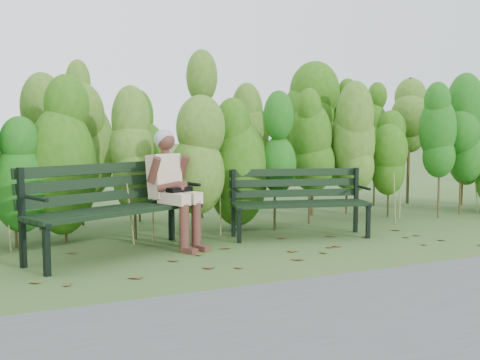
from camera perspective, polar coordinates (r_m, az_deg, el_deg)
name	(u,v)px	position (r m, az deg, el deg)	size (l,w,h in m)	color
ground	(254,257)	(5.67, 1.46, -7.86)	(80.00, 80.00, 0.00)	#365D24
footpath	(401,328)	(3.88, 16.04, -14.26)	(60.00, 2.50, 0.01)	#474749
hedge_band	(192,131)	(7.25, -4.90, 5.01)	(11.04, 1.67, 2.42)	#47381E
leaf_litter	(264,257)	(5.70, 2.40, -7.78)	(4.91, 2.26, 0.01)	brown
bench_left	(112,201)	(5.87, -12.91, -2.10)	(1.95, 1.28, 0.93)	black
bench_right	(298,197)	(6.73, 5.96, -1.70)	(1.69, 0.89, 0.81)	black
seated_woman	(172,180)	(6.09, -6.91, -0.02)	(0.58, 0.77, 1.28)	beige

